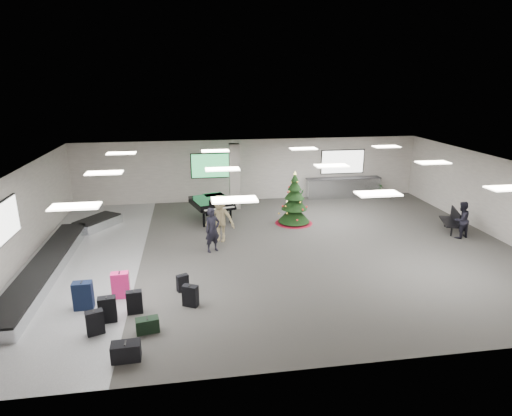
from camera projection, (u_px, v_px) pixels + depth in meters
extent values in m
plane|color=#3A3935|center=(277.00, 249.00, 16.23)|extent=(18.00, 18.00, 0.00)
cube|color=#ABA49D|center=(251.00, 170.00, 22.39)|extent=(18.00, 0.02, 3.20)
cube|color=#ABA49D|center=(343.00, 302.00, 9.15)|extent=(18.00, 0.02, 3.20)
cube|color=#ABA49D|center=(17.00, 220.00, 14.44)|extent=(0.02, 14.00, 3.20)
cube|color=#ABA49D|center=(498.00, 198.00, 17.09)|extent=(0.02, 14.00, 3.20)
cube|color=silver|center=(278.00, 166.00, 15.30)|extent=(18.00, 14.00, 0.02)
cube|color=gray|center=(84.00, 260.00, 15.20)|extent=(4.00, 14.00, 0.01)
cube|color=#A29B94|center=(234.00, 176.00, 20.91)|extent=(0.50, 0.50, 3.20)
cube|color=green|center=(212.00, 166.00, 21.96)|extent=(2.20, 0.08, 1.30)
cube|color=white|center=(343.00, 162.00, 22.99)|extent=(2.40, 0.08, 1.30)
cube|color=white|center=(5.00, 221.00, 13.42)|extent=(0.08, 2.10, 1.30)
cube|color=white|center=(75.00, 206.00, 10.66)|extent=(1.20, 0.60, 0.04)
cube|color=white|center=(104.00, 173.00, 14.44)|extent=(1.20, 0.60, 0.04)
cube|color=white|center=(121.00, 153.00, 18.22)|extent=(1.20, 0.60, 0.04)
cube|color=white|center=(234.00, 200.00, 11.24)|extent=(1.20, 0.60, 0.04)
cube|color=white|center=(222.00, 169.00, 15.03)|extent=(1.20, 0.60, 0.04)
cube|color=white|center=(215.00, 151.00, 18.81)|extent=(1.20, 0.60, 0.04)
cube|color=white|center=(378.00, 194.00, 11.83)|extent=(1.20, 0.60, 0.04)
cube|color=white|center=(332.00, 166.00, 15.61)|extent=(1.20, 0.60, 0.04)
cube|color=white|center=(303.00, 149.00, 19.40)|extent=(1.20, 0.60, 0.04)
cube|color=white|center=(508.00, 188.00, 12.42)|extent=(1.20, 0.60, 0.04)
cube|color=white|center=(433.00, 163.00, 16.20)|extent=(1.20, 0.60, 0.04)
cube|color=white|center=(386.00, 147.00, 19.98)|extent=(1.20, 0.60, 0.04)
cube|color=silver|center=(45.00, 269.00, 14.06)|extent=(1.00, 8.00, 0.38)
cube|color=black|center=(44.00, 263.00, 13.99)|extent=(0.95, 7.90, 0.05)
cube|color=silver|center=(98.00, 223.00, 18.52)|extent=(1.97, 2.21, 0.38)
cube|color=black|center=(97.00, 218.00, 18.46)|extent=(1.87, 2.10, 0.05)
cube|color=silver|center=(343.00, 188.00, 23.10)|extent=(4.00, 0.60, 1.05)
cube|color=#333336|center=(344.00, 178.00, 22.95)|extent=(4.05, 0.65, 0.04)
cube|color=black|center=(107.00, 310.00, 11.27)|extent=(0.48, 0.31, 0.71)
cube|color=black|center=(106.00, 297.00, 11.17)|extent=(0.05, 0.15, 0.02)
cube|color=black|center=(135.00, 302.00, 11.71)|extent=(0.45, 0.27, 0.66)
cube|color=black|center=(133.00, 291.00, 11.61)|extent=(0.04, 0.14, 0.02)
cube|color=#FF2178|center=(121.00, 285.00, 12.52)|extent=(0.52, 0.31, 0.79)
cube|color=black|center=(119.00, 273.00, 12.40)|extent=(0.04, 0.17, 0.02)
cube|color=black|center=(183.00, 283.00, 12.94)|extent=(0.40, 0.32, 0.52)
cube|color=black|center=(182.00, 275.00, 12.86)|extent=(0.07, 0.12, 0.02)
cube|color=black|center=(83.00, 296.00, 11.90)|extent=(0.53, 0.31, 0.81)
cube|color=black|center=(81.00, 282.00, 11.78)|extent=(0.04, 0.18, 0.02)
cube|color=black|center=(95.00, 323.00, 10.74)|extent=(0.48, 0.36, 0.64)
cube|color=black|center=(94.00, 311.00, 10.64)|extent=(0.07, 0.14, 0.02)
cube|color=black|center=(147.00, 325.00, 10.85)|extent=(0.62, 0.39, 0.38)
cube|color=black|center=(147.00, 318.00, 10.80)|extent=(0.06, 0.17, 0.02)
cube|color=black|center=(190.00, 296.00, 12.08)|extent=(0.49, 0.40, 0.62)
cube|color=black|center=(190.00, 285.00, 11.98)|extent=(0.09, 0.14, 0.02)
cube|color=black|center=(126.00, 351.00, 9.77)|extent=(0.67, 0.39, 0.43)
cube|color=black|center=(125.00, 343.00, 9.71)|extent=(0.04, 0.22, 0.02)
cone|color=maroon|center=(294.00, 222.00, 19.10)|extent=(1.67, 1.67, 0.11)
cylinder|color=#3F2819|center=(294.00, 218.00, 19.05)|extent=(0.11, 0.11, 0.44)
cone|color=black|center=(294.00, 213.00, 18.97)|extent=(1.40, 1.40, 0.79)
cone|color=black|center=(294.00, 201.00, 18.82)|extent=(1.14, 1.14, 0.70)
cone|color=black|center=(295.00, 192.00, 18.69)|extent=(0.88, 0.88, 0.61)
cone|color=black|center=(295.00, 184.00, 18.59)|extent=(0.61, 0.61, 0.53)
cone|color=black|center=(295.00, 177.00, 18.50)|extent=(0.35, 0.35, 0.39)
cone|color=#FFE566|center=(295.00, 173.00, 18.45)|extent=(0.14, 0.14, 0.16)
cube|color=black|center=(211.00, 202.00, 19.25)|extent=(2.06, 2.20, 0.29)
cube|color=black|center=(219.00, 210.00, 18.42)|extent=(1.54, 0.73, 0.10)
cube|color=white|center=(219.00, 209.00, 18.38)|extent=(1.34, 0.52, 0.02)
cube|color=black|center=(217.00, 202.00, 18.56)|extent=(0.71, 0.24, 0.23)
cylinder|color=black|center=(204.00, 219.00, 18.51)|extent=(0.10, 0.10, 0.71)
cylinder|color=black|center=(231.00, 215.00, 19.02)|extent=(0.10, 0.10, 0.71)
cylinder|color=black|center=(207.00, 208.00, 20.03)|extent=(0.10, 0.10, 0.71)
cube|color=black|center=(449.00, 222.00, 17.97)|extent=(0.99, 1.57, 0.06)
cylinder|color=black|center=(457.00, 231.00, 17.47)|extent=(0.06, 0.06, 0.40)
cylinder|color=black|center=(440.00, 222.00, 18.60)|extent=(0.06, 0.06, 0.40)
cube|color=black|center=(455.00, 215.00, 17.92)|extent=(0.57, 1.41, 0.50)
imported|color=black|center=(212.00, 230.00, 15.76)|extent=(0.73, 0.64, 1.68)
imported|color=#9B8960|center=(220.00, 219.00, 16.73)|extent=(1.39, 1.13, 1.87)
imported|color=black|center=(461.00, 220.00, 17.14)|extent=(0.87, 0.76, 1.52)
imported|color=#133E1A|center=(300.00, 197.00, 21.70)|extent=(0.58, 0.57, 0.82)
imported|color=#133E1A|center=(380.00, 191.00, 23.16)|extent=(0.48, 0.48, 0.73)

